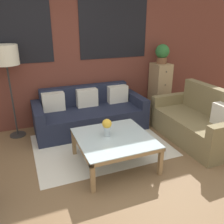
{
  "coord_description": "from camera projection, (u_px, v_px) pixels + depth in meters",
  "views": [
    {
      "loc": [
        -0.92,
        -2.12,
        1.99
      ],
      "look_at": [
        0.45,
        1.27,
        0.55
      ],
      "focal_mm": 38.0,
      "sensor_mm": 36.0,
      "label": 1
    }
  ],
  "objects": [
    {
      "name": "coffee_table",
      "position": [
        114.0,
        141.0,
        3.37
      ],
      "size": [
        1.03,
        1.03,
        0.43
      ],
      "color": "silver",
      "rests_on": "ground_plane"
    },
    {
      "name": "flower_vase",
      "position": [
        107.0,
        126.0,
        3.33
      ],
      "size": [
        0.14,
        0.14,
        0.26
      ],
      "color": "#ADBCC6",
      "rests_on": "coffee_table"
    },
    {
      "name": "potted_plant",
      "position": [
        162.0,
        53.0,
        4.93
      ],
      "size": [
        0.29,
        0.29,
        0.4
      ],
      "color": "brown",
      "rests_on": "drawer_cabinet"
    },
    {
      "name": "ground_plane",
      "position": [
        117.0,
        195.0,
        2.88
      ],
      "size": [
        16.0,
        16.0,
        0.0
      ],
      "primitive_type": "plane",
      "color": "brown"
    },
    {
      "name": "rug",
      "position": [
        101.0,
        145.0,
        4.01
      ],
      "size": [
        2.17,
        1.59,
        0.0
      ],
      "color": "silver",
      "rests_on": "ground_plane"
    },
    {
      "name": "couch_dark",
      "position": [
        90.0,
        114.0,
        4.55
      ],
      "size": [
        2.07,
        0.88,
        0.78
      ],
      "color": "#1E2338",
      "rests_on": "ground_plane"
    },
    {
      "name": "wall_back_brick",
      "position": [
        67.0,
        52.0,
        4.46
      ],
      "size": [
        8.4,
        0.09,
        2.8
      ],
      "color": "brown",
      "rests_on": "ground_plane"
    },
    {
      "name": "floor_lamp",
      "position": [
        5.0,
        58.0,
        3.84
      ],
      "size": [
        0.42,
        0.42,
        1.61
      ],
      "color": "#2D2D2D",
      "rests_on": "ground_plane"
    },
    {
      "name": "settee_vintage",
      "position": [
        198.0,
        123.0,
        4.09
      ],
      "size": [
        0.8,
        1.6,
        0.92
      ],
      "color": "olive",
      "rests_on": "ground_plane"
    },
    {
      "name": "drawer_cabinet",
      "position": [
        159.0,
        89.0,
        5.21
      ],
      "size": [
        0.35,
        0.42,
        1.11
      ],
      "color": "tan",
      "rests_on": "ground_plane"
    }
  ]
}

